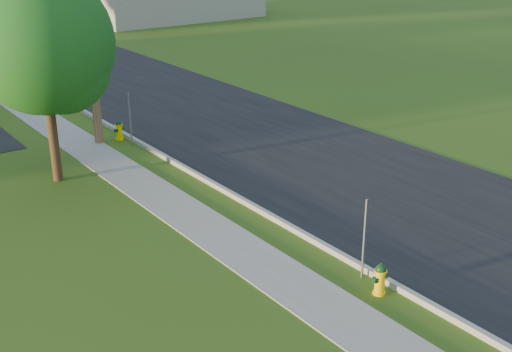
{
  "coord_description": "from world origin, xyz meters",
  "views": [
    {
      "loc": [
        -9.54,
        -4.75,
        7.79
      ],
      "look_at": [
        0.0,
        8.0,
        1.4
      ],
      "focal_mm": 45.0,
      "sensor_mm": 36.0,
      "label": 1
    }
  ],
  "objects_px": {
    "utility_pole_mid": "(87,7)",
    "hydrant_far": "(29,80)",
    "hydrant_mid": "(119,130)",
    "hydrant_near": "(380,279)",
    "tree_verge": "(46,48)"
  },
  "relations": [
    {
      "from": "utility_pole_mid",
      "to": "hydrant_far",
      "type": "xyz_separation_m",
      "value": [
        0.74,
        9.88,
        -4.54
      ]
    },
    {
      "from": "tree_verge",
      "to": "hydrant_mid",
      "type": "relative_size",
      "value": 8.17
    },
    {
      "from": "utility_pole_mid",
      "to": "hydrant_near",
      "type": "xyz_separation_m",
      "value": [
        0.65,
        -13.53,
        -4.57
      ]
    },
    {
      "from": "tree_verge",
      "to": "utility_pole_mid",
      "type": "bearing_deg",
      "value": 47.6
    },
    {
      "from": "hydrant_near",
      "to": "tree_verge",
      "type": "bearing_deg",
      "value": 106.28
    },
    {
      "from": "utility_pole_mid",
      "to": "hydrant_near",
      "type": "relative_size",
      "value": 12.55
    },
    {
      "from": "hydrant_far",
      "to": "hydrant_mid",
      "type": "bearing_deg",
      "value": -89.83
    },
    {
      "from": "tree_verge",
      "to": "hydrant_far",
      "type": "height_order",
      "value": "tree_verge"
    },
    {
      "from": "tree_verge",
      "to": "hydrant_near",
      "type": "distance_m",
      "value": 11.88
    },
    {
      "from": "utility_pole_mid",
      "to": "hydrant_mid",
      "type": "distance_m",
      "value": 4.63
    },
    {
      "from": "tree_verge",
      "to": "hydrant_near",
      "type": "height_order",
      "value": "tree_verge"
    },
    {
      "from": "utility_pole_mid",
      "to": "hydrant_far",
      "type": "distance_m",
      "value": 10.9
    },
    {
      "from": "hydrant_near",
      "to": "hydrant_mid",
      "type": "relative_size",
      "value": 0.97
    },
    {
      "from": "hydrant_mid",
      "to": "hydrant_far",
      "type": "relative_size",
      "value": 0.96
    },
    {
      "from": "tree_verge",
      "to": "hydrant_mid",
      "type": "distance_m",
      "value": 5.67
    }
  ]
}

